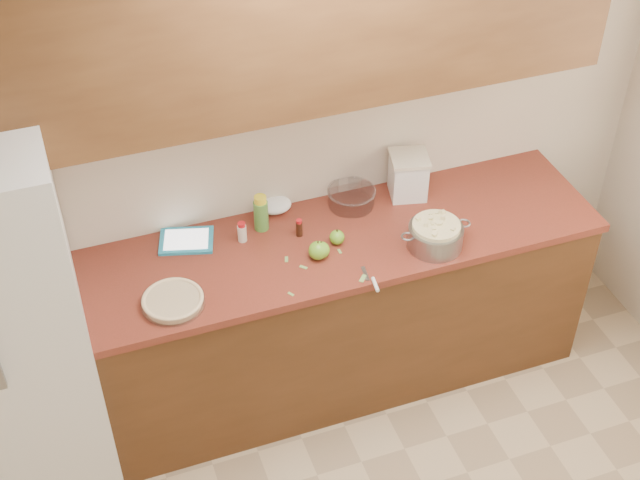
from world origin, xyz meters
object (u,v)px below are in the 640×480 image
object	(u,v)px
colander	(435,235)
tablet	(186,240)
flour_canister	(408,175)
pie	(173,301)

from	to	relation	value
colander	tablet	distance (m)	1.14
colander	flour_canister	distance (m)	0.41
tablet	pie	bearing A→B (deg)	-94.89
tablet	flour_canister	bearing A→B (deg)	15.59
flour_canister	tablet	distance (m)	1.10
flour_canister	colander	bearing A→B (deg)	-95.76
tablet	colander	bearing A→B (deg)	-5.08
colander	tablet	world-z (taller)	colander
colander	pie	bearing A→B (deg)	178.97
pie	flour_canister	size ratio (longest dim) A/B	1.21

